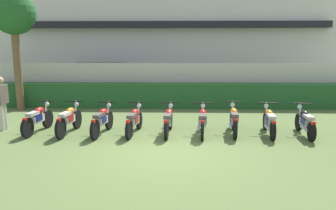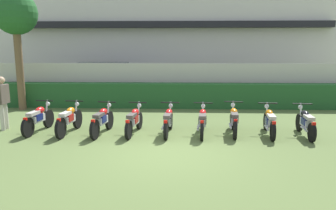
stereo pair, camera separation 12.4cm
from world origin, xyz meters
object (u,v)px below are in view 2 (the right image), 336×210
at_px(tree_near_inspector, 15,16).
at_px(motorcycle_in_row_4, 168,120).
at_px(motorcycle_in_row_3, 134,120).
at_px(motorcycle_in_row_1, 69,119).
at_px(motorcycle_in_row_6, 234,120).
at_px(motorcycle_in_row_5, 202,121).
at_px(motorcycle_in_row_8, 306,122).
at_px(parked_car, 106,81).
at_px(motorcycle_in_row_2, 102,120).
at_px(motorcycle_in_row_0, 38,118).
at_px(inspector_person, 3,98).
at_px(motorcycle_in_row_7, 269,121).

xyz_separation_m(tree_near_inspector, motorcycle_in_row_4, (6.52, -3.81, -3.53)).
bearing_deg(motorcycle_in_row_3, motorcycle_in_row_1, 97.40).
xyz_separation_m(tree_near_inspector, motorcycle_in_row_6, (8.56, -3.72, -3.52)).
relative_size(motorcycle_in_row_5, motorcycle_in_row_8, 0.99).
relative_size(parked_car, tree_near_inspector, 0.94).
relative_size(motorcycle_in_row_2, motorcycle_in_row_5, 1.04).
bearing_deg(motorcycle_in_row_0, motorcycle_in_row_6, -83.99).
height_order(motorcycle_in_row_2, motorcycle_in_row_6, motorcycle_in_row_6).
bearing_deg(inspector_person, motorcycle_in_row_3, -4.86).
relative_size(motorcycle_in_row_1, motorcycle_in_row_4, 1.04).
distance_m(motorcycle_in_row_1, motorcycle_in_row_5, 4.16).
relative_size(motorcycle_in_row_0, motorcycle_in_row_2, 0.99).
xyz_separation_m(motorcycle_in_row_1, motorcycle_in_row_6, (5.14, 0.13, -0.01)).
bearing_deg(motorcycle_in_row_0, tree_near_inspector, 38.16).
bearing_deg(motorcycle_in_row_7, motorcycle_in_row_6, 90.74).
xyz_separation_m(tree_near_inspector, motorcycle_in_row_8, (10.69, -3.89, -3.53)).
relative_size(motorcycle_in_row_2, motorcycle_in_row_7, 1.01).
bearing_deg(motorcycle_in_row_8, motorcycle_in_row_4, 93.24).
bearing_deg(parked_car, motorcycle_in_row_4, -71.35).
height_order(motorcycle_in_row_0, motorcycle_in_row_8, motorcycle_in_row_0).
bearing_deg(motorcycle_in_row_4, inspector_person, 90.60).
relative_size(motorcycle_in_row_7, motorcycle_in_row_8, 1.02).
distance_m(tree_near_inspector, motorcycle_in_row_7, 10.94).
distance_m(motorcycle_in_row_1, motorcycle_in_row_7, 6.22).
bearing_deg(parked_car, motorcycle_in_row_2, -85.98).
distance_m(motorcycle_in_row_5, motorcycle_in_row_6, 0.99).
xyz_separation_m(motorcycle_in_row_4, motorcycle_in_row_5, (1.05, -0.06, 0.01)).
height_order(motorcycle_in_row_2, motorcycle_in_row_3, motorcycle_in_row_2).
xyz_separation_m(motorcycle_in_row_2, motorcycle_in_row_8, (6.23, 0.00, -0.01)).
bearing_deg(tree_near_inspector, inspector_person, -72.09).
distance_m(motorcycle_in_row_7, motorcycle_in_row_8, 1.07).
distance_m(parked_car, motorcycle_in_row_1, 7.25).
bearing_deg(tree_near_inspector, motorcycle_in_row_5, -27.06).
height_order(parked_car, motorcycle_in_row_6, parked_car).
bearing_deg(motorcycle_in_row_8, motorcycle_in_row_6, 89.60).
xyz_separation_m(motorcycle_in_row_5, inspector_person, (-6.46, 0.41, 0.60)).
distance_m(motorcycle_in_row_2, motorcycle_in_row_8, 6.23).
xyz_separation_m(tree_near_inspector, motorcycle_in_row_3, (5.45, -3.83, -3.53)).
bearing_deg(motorcycle_in_row_8, tree_near_inspector, 74.34).
xyz_separation_m(parked_car, motorcycle_in_row_1, (0.49, -7.21, -0.48)).
relative_size(motorcycle_in_row_1, motorcycle_in_row_3, 1.05).
height_order(motorcycle_in_row_3, motorcycle_in_row_4, same).
xyz_separation_m(motorcycle_in_row_8, inspector_person, (-9.57, 0.43, 0.61)).
height_order(motorcycle_in_row_1, motorcycle_in_row_4, motorcycle_in_row_1).
height_order(motorcycle_in_row_8, inspector_person, inspector_person).
height_order(motorcycle_in_row_1, motorcycle_in_row_6, motorcycle_in_row_1).
height_order(motorcycle_in_row_3, motorcycle_in_row_5, motorcycle_in_row_5).
bearing_deg(inspector_person, motorcycle_in_row_4, -3.72).
bearing_deg(tree_near_inspector, motorcycle_in_row_7, -21.62).
bearing_deg(tree_near_inspector, motorcycle_in_row_0, -57.57).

